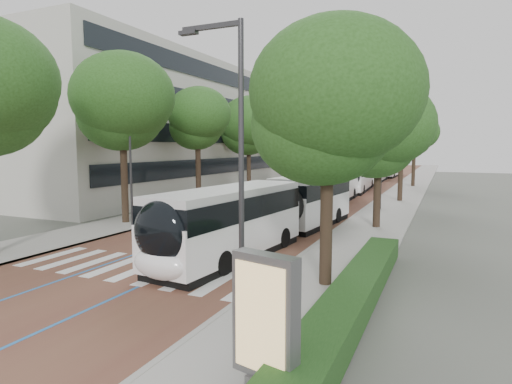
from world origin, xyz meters
TOP-DOWN VIEW (x-y plane):
  - ground at (0.00, 0.00)m, footprint 160.00×160.00m
  - road at (0.00, 40.00)m, footprint 11.00×140.00m
  - sidewalk_left at (-7.50, 40.00)m, footprint 4.00×140.00m
  - sidewalk_right at (7.50, 40.00)m, footprint 4.00×140.00m
  - kerb_left at (-5.60, 40.00)m, footprint 0.20×140.00m
  - kerb_right at (5.60, 40.00)m, footprint 0.20×140.00m
  - zebra_crossing at (0.20, 1.00)m, footprint 10.55×3.60m
  - lane_line_left at (-1.60, 40.00)m, footprint 0.12×126.00m
  - lane_line_right at (1.60, 40.00)m, footprint 0.12×126.00m
  - office_building at (-19.47, 28.00)m, footprint 18.11×40.00m
  - hedge at (9.10, 0.00)m, footprint 1.20×14.00m
  - streetlight_near at (6.62, -3.00)m, footprint 1.82×0.20m
  - streetlight_far at (6.62, 22.00)m, footprint 1.82×0.20m
  - lamp_post_left at (-6.10, 8.00)m, footprint 0.14×0.14m
  - trees_left at (-7.50, 22.65)m, footprint 6.47×61.17m
  - trees_right at (7.70, 19.07)m, footprint 5.96×47.56m
  - lead_bus at (3.17, 7.87)m, footprint 4.27×18.55m
  - bus_queued_0 at (2.26, 24.55)m, footprint 2.73×12.44m
  - bus_queued_1 at (2.20, 36.23)m, footprint 3.07×12.50m
  - bus_queued_2 at (2.05, 49.87)m, footprint 2.76×12.44m
  - bus_queued_3 at (2.74, 61.80)m, footprint 3.02×12.49m
  - ad_panel at (8.44, -5.31)m, footprint 1.43×0.69m

SIDE VIEW (x-z plane):
  - ground at x=0.00m, z-range 0.00..0.00m
  - road at x=0.00m, z-range 0.00..0.02m
  - lane_line_left at x=-1.60m, z-range 0.02..0.03m
  - lane_line_right at x=1.60m, z-range 0.02..0.03m
  - zebra_crossing at x=0.20m, z-range 0.02..0.03m
  - sidewalk_left at x=-7.50m, z-range 0.00..0.12m
  - sidewalk_right at x=7.50m, z-range 0.00..0.12m
  - kerb_left at x=-5.60m, z-range -0.01..0.13m
  - kerb_right at x=5.60m, z-range -0.01..0.13m
  - hedge at x=9.10m, z-range 0.12..0.92m
  - bus_queued_0 at x=2.26m, z-range 0.02..3.22m
  - bus_queued_1 at x=2.20m, z-range 0.02..3.22m
  - bus_queued_2 at x=2.05m, z-range 0.02..3.22m
  - bus_queued_3 at x=2.74m, z-range 0.02..3.22m
  - ad_panel at x=8.44m, z-range 0.19..3.06m
  - lead_bus at x=3.17m, z-range 0.03..3.23m
  - lamp_post_left at x=-6.10m, z-range 0.12..8.12m
  - streetlight_near at x=6.62m, z-range 0.82..8.82m
  - streetlight_far at x=6.62m, z-range 0.82..8.82m
  - trees_right at x=7.70m, z-range 1.72..10.48m
  - office_building at x=-19.47m, z-range 0.00..14.00m
  - trees_left at x=-7.50m, z-range 1.99..12.31m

